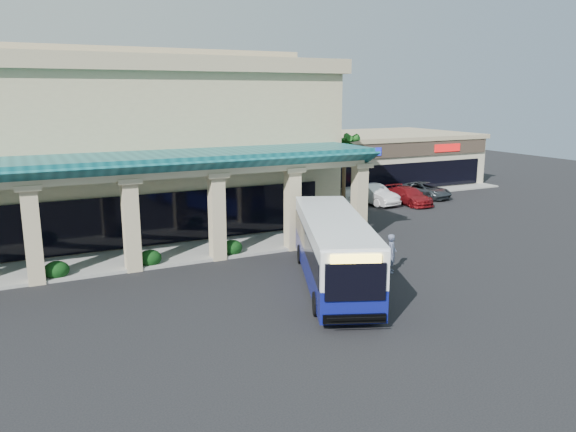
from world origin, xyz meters
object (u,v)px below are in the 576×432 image
car_red (409,196)px  car_white (373,194)px  transit_bus (333,251)px  car_silver (351,197)px  car_gray (425,190)px  pedestrian (392,253)px

car_red → car_white: bearing=153.1°
transit_bus → car_red: bearing=64.4°
transit_bus → car_silver: 18.78m
car_white → car_gray: size_ratio=1.01×
car_white → car_red: car_white is taller
transit_bus → car_gray: transit_bus is taller
car_white → car_red: size_ratio=1.03×
pedestrian → car_silver: pedestrian is taller
pedestrian → car_silver: (7.20, 15.12, -0.21)m
transit_bus → car_red: size_ratio=2.44×
car_gray → pedestrian: bearing=-143.6°
car_red → transit_bus: bearing=-136.7°
pedestrian → car_white: (9.33, 15.07, -0.18)m
car_silver → car_red: (4.68, -1.40, -0.08)m
transit_bus → car_red: 20.84m
car_white → transit_bus: bearing=-135.6°
car_silver → car_gray: (7.70, 0.33, -0.10)m
pedestrian → car_gray: bearing=-8.5°
transit_bus → car_silver: transit_bus is taller
pedestrian → car_white: 17.73m
transit_bus → pedestrian: (3.56, 0.25, -0.63)m
car_red → car_gray: car_red is taller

